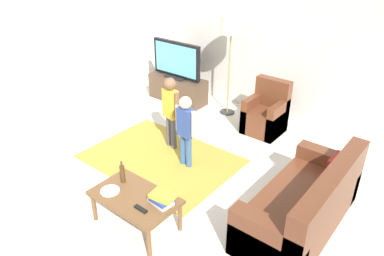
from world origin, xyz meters
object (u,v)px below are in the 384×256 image
Objects in this scene: armchair at (266,115)px; child_center at (186,125)px; couch at (307,207)px; bottle at (122,174)px; tv_remote at (141,209)px; child_near_tv at (171,107)px; floor_lamp at (231,31)px; plate at (110,191)px; coffee_table at (135,199)px; tv at (177,60)px; book_stack at (162,199)px; tv_stand at (178,89)px.

armchair is 1.75m from child_center.
couch is 6.33× the size of bottle.
bottle is 1.67× the size of tv_remote.
child_near_tv is 0.58m from child_center.
bottle is (0.56, -3.08, -1.01)m from floor_lamp.
coffee_table is at bearing 23.22° from plate.
tv is 3.99m from couch.
tv is 3.58m from plate.
tv is 3.87× the size of bottle.
tv is at bearing 152.59° from couch.
tv reaches higher than plate.
book_stack is at bearing -84.46° from armchair.
child_near_tv reaches higher than child_center.
coffee_table is 0.26m from tv_remote.
tv_remote is at bearing -68.50° from child_center.
bottle reaches higher than tv_stand.
child_near_tv is at bearing 108.84° from plate.
floor_lamp is at bearing 168.12° from armchair.
tv_stand is 3.72m from book_stack.
tv_stand is 5.45× the size of plate.
floor_lamp reaches higher than plate.
child_near_tv is 1.60m from bottle.
floor_lamp is at bearing 109.01° from tv_remote.
plate is at bearing -156.78° from coffee_table.
tv reaches higher than tv_stand.
plate is at bearing -95.97° from armchair.
child_center is 1.46m from plate.
child_near_tv is 1.84m from coffee_table.
child_near_tv is (-2.41, 0.40, 0.41)m from couch.
floor_lamp is 1.63× the size of child_center.
coffee_table is (1.96, -3.03, 0.13)m from tv_stand.
bottle reaches higher than coffee_table.
tv is 3.60× the size of book_stack.
floor_lamp is (1.10, 0.17, 0.70)m from tv.
plate is at bearing -87.25° from child_center.
child_center is at bearing -103.33° from armchair.
coffee_table is 0.31m from plate.
book_stack is at bearing -138.20° from couch.
floor_lamp is 3.29m from bottle.
tv reaches higher than armchair.
couch reaches higher than plate.
tv_remote is at bearing -115.53° from book_stack.
tv_remote is at bearing -55.09° from tv.
bottle is at bearing -179.92° from book_stack.
armchair is at bearing 129.77° from couch.
tv_stand is 1.20× the size of coffee_table.
tv reaches higher than child_center.
couch is at bearing 35.70° from plate.
tv is 0.62× the size of floor_lamp.
child_center reaches higher than armchair.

